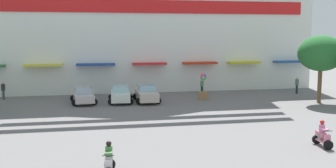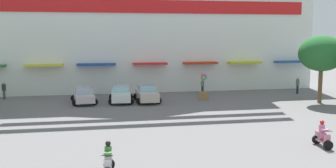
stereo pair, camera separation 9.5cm
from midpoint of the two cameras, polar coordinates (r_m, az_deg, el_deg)
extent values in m
plane|color=slate|center=(25.95, 2.77, -6.66)|extent=(128.00, 128.00, 0.00)
cube|color=silver|center=(47.34, -3.87, 6.15)|extent=(37.70, 10.99, 10.75)
cube|color=red|center=(41.93, -2.90, 11.13)|extent=(34.69, 0.12, 1.37)
cube|color=gold|center=(41.25, -17.64, 2.60)|extent=(3.77, 1.10, 0.20)
cube|color=navy|center=(41.00, -10.47, 2.79)|extent=(3.91, 1.10, 0.20)
cube|color=red|center=(41.46, -2.75, 2.94)|extent=(3.58, 1.10, 0.20)
cube|color=red|center=(42.62, 4.57, 3.05)|extent=(3.69, 1.10, 0.20)
cube|color=gold|center=(44.27, 10.87, 3.09)|extent=(3.66, 1.10, 0.20)
cube|color=#1F4D90|center=(46.69, 17.31, 3.10)|extent=(3.92, 1.10, 0.20)
cylinder|color=brown|center=(38.38, 20.97, -0.29)|extent=(0.37, 0.37, 3.06)
ellipsoid|color=#25642C|center=(38.13, 21.18, 4.17)|extent=(4.17, 3.91, 3.23)
cube|color=beige|center=(36.51, -12.20, -1.81)|extent=(2.02, 4.24, 0.66)
cube|color=#9FAEC2|center=(36.42, -12.23, -0.87)|extent=(1.60, 2.17, 0.55)
cylinder|color=black|center=(37.76, -13.59, -2.02)|extent=(0.61, 0.22, 0.60)
cylinder|color=black|center=(37.87, -11.09, -1.93)|extent=(0.61, 0.22, 0.60)
cylinder|color=black|center=(35.25, -13.37, -2.66)|extent=(0.61, 0.22, 0.60)
cylinder|color=black|center=(35.37, -10.69, -2.56)|extent=(0.61, 0.22, 0.60)
cube|color=white|center=(36.43, -6.95, -1.63)|extent=(1.94, 4.23, 0.78)
cube|color=#93C4CB|center=(36.34, -6.97, -0.64)|extent=(1.57, 2.15, 0.48)
cylinder|color=black|center=(37.75, -8.23, -1.90)|extent=(0.61, 0.20, 0.60)
cylinder|color=black|center=(37.77, -5.70, -1.86)|extent=(0.61, 0.20, 0.60)
cylinder|color=black|center=(35.23, -8.28, -2.55)|extent=(0.61, 0.20, 0.60)
cylinder|color=black|center=(35.24, -5.56, -2.50)|extent=(0.61, 0.20, 0.60)
cube|color=beige|center=(36.48, -3.22, -1.56)|extent=(1.71, 4.38, 0.80)
cube|color=#8EB5CB|center=(36.38, -3.22, -0.54)|extent=(1.46, 2.19, 0.52)
cylinder|color=black|center=(37.76, -4.79, -1.85)|extent=(0.60, 0.17, 0.60)
cylinder|color=black|center=(37.99, -2.24, -1.77)|extent=(0.60, 0.17, 0.60)
cylinder|color=black|center=(35.09, -4.27, -2.53)|extent=(0.60, 0.17, 0.60)
cylinder|color=black|center=(35.34, -1.53, -2.44)|extent=(0.60, 0.17, 0.60)
cylinder|color=black|center=(23.19, 22.04, -8.20)|extent=(0.53, 0.17, 0.52)
cylinder|color=black|center=(24.20, 20.59, -7.50)|extent=(0.53, 0.17, 0.52)
cube|color=pink|center=(23.68, 21.30, -7.70)|extent=(0.33, 1.07, 0.10)
cube|color=pink|center=(23.78, 21.08, -6.76)|extent=(0.33, 0.69, 0.28)
cube|color=pink|center=(23.24, 21.91, -7.61)|extent=(0.33, 0.16, 0.66)
cylinder|color=black|center=(23.09, 22.00, -6.34)|extent=(0.52, 0.06, 0.04)
cube|color=gray|center=(23.73, 21.18, -7.09)|extent=(0.33, 0.30, 0.36)
cylinder|color=pink|center=(23.62, 21.23, -6.05)|extent=(0.34, 0.34, 0.53)
sphere|color=red|center=(23.55, 21.27, -5.16)|extent=(0.25, 0.25, 0.25)
cube|color=pink|center=(23.39, 21.55, -6.12)|extent=(0.36, 0.46, 0.10)
cylinder|color=black|center=(18.70, -8.55, -11.42)|extent=(0.53, 0.20, 0.52)
cube|color=silver|center=(18.11, -8.67, -11.85)|extent=(0.39, 1.10, 0.10)
cube|color=silver|center=(18.20, -8.65, -10.52)|extent=(0.37, 0.71, 0.28)
cube|color=silver|center=(17.59, -8.78, -11.85)|extent=(0.33, 0.17, 0.68)
cylinder|color=black|center=(17.40, -8.82, -10.18)|extent=(0.52, 0.09, 0.04)
cube|color=brown|center=(18.14, -8.66, -10.97)|extent=(0.35, 0.31, 0.36)
cylinder|color=#487C42|center=(18.01, -8.69, -9.64)|extent=(0.35, 0.35, 0.52)
sphere|color=black|center=(17.91, -8.71, -8.51)|extent=(0.25, 0.25, 0.25)
cube|color=#487C42|center=(17.75, -8.74, -9.81)|extent=(0.39, 0.47, 0.10)
cylinder|color=#425046|center=(41.02, -22.73, -1.48)|extent=(0.33, 0.33, 0.86)
cylinder|color=#30322E|center=(40.92, -22.78, -0.46)|extent=(0.54, 0.54, 0.61)
sphere|color=tan|center=(40.87, -22.81, 0.12)|extent=(0.22, 0.22, 0.22)
cylinder|color=black|center=(41.64, 4.84, -0.85)|extent=(0.30, 0.30, 0.82)
cylinder|color=#527955|center=(41.55, 4.85, 0.06)|extent=(0.49, 0.49, 0.52)
sphere|color=tan|center=(41.51, 4.85, 0.58)|extent=(0.24, 0.24, 0.24)
cylinder|color=#1D2630|center=(43.67, 18.04, -0.74)|extent=(0.28, 0.28, 0.91)
cylinder|color=#4E6C52|center=(43.58, 18.08, 0.26)|extent=(0.45, 0.45, 0.62)
sphere|color=tan|center=(43.53, 18.10, 0.79)|extent=(0.20, 0.20, 0.20)
cube|color=#956C46|center=(37.93, 5.01, -1.69)|extent=(1.01, 0.77, 0.75)
cylinder|color=#4C4C4C|center=(37.79, 5.03, -0.23)|extent=(0.04, 0.04, 1.20)
sphere|color=#48BF4D|center=(37.74, 5.26, 0.98)|extent=(0.38, 0.38, 0.38)
sphere|color=orange|center=(37.96, 5.26, 0.99)|extent=(0.35, 0.35, 0.35)
sphere|color=#EA2994|center=(37.86, 4.84, 0.92)|extent=(0.28, 0.28, 0.28)
sphere|color=#E25D2F|center=(37.68, 4.89, 1.34)|extent=(0.34, 0.34, 0.34)
sphere|color=#E3398E|center=(37.60, 4.93, 1.10)|extent=(0.30, 0.30, 0.30)
sphere|color=green|center=(37.51, 5.06, 0.81)|extent=(0.38, 0.38, 0.38)
sphere|color=purple|center=(37.63, 5.20, 1.18)|extent=(0.38, 0.38, 0.38)
camera|label=1|loc=(0.05, -90.10, -0.01)|focal=42.20mm
camera|label=2|loc=(0.05, 89.90, 0.01)|focal=42.20mm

